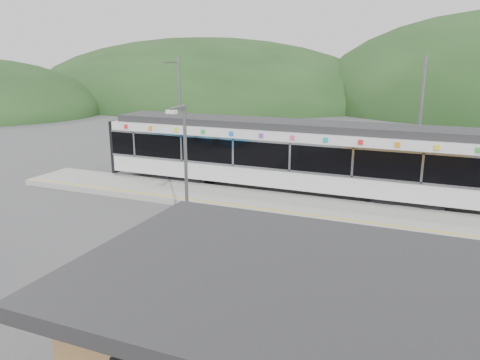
% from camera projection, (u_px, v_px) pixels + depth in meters
% --- Properties ---
extents(ground, '(120.00, 120.00, 0.00)m').
position_uv_depth(ground, '(225.00, 227.00, 19.66)').
color(ground, '#4C4C4F').
rests_on(ground, ground).
extents(hills, '(146.00, 149.00, 26.00)m').
position_uv_depth(hills, '(391.00, 208.00, 22.04)').
color(hills, '#1E3D19').
rests_on(hills, ground).
extents(platform, '(26.00, 3.20, 0.30)m').
position_uv_depth(platform, '(253.00, 202.00, 22.56)').
color(platform, '#9E9E99').
rests_on(platform, ground).
extents(yellow_line, '(26.00, 0.10, 0.01)m').
position_uv_depth(yellow_line, '(243.00, 206.00, 21.36)').
color(yellow_line, yellow).
rests_on(yellow_line, platform).
extents(train, '(20.44, 3.01, 3.74)m').
position_uv_depth(train, '(289.00, 154.00, 24.13)').
color(train, black).
rests_on(train, ground).
extents(catenary_mast_west, '(0.18, 1.80, 7.00)m').
position_uv_depth(catenary_mast_west, '(179.00, 111.00, 28.99)').
color(catenary_mast_west, slate).
rests_on(catenary_mast_west, ground).
extents(catenary_mast_east, '(0.18, 1.80, 7.00)m').
position_uv_depth(catenary_mast_east, '(420.00, 123.00, 23.73)').
color(catenary_mast_east, slate).
rests_on(catenary_mast_east, ground).
extents(station_shelter, '(9.20, 6.20, 3.00)m').
position_uv_depth(station_shelter, '(312.00, 344.00, 8.98)').
color(station_shelter, brown).
rests_on(station_shelter, ground).
extents(lamp_post, '(0.35, 0.96, 5.37)m').
position_uv_depth(lamp_post, '(184.00, 168.00, 16.09)').
color(lamp_post, slate).
rests_on(lamp_post, ground).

